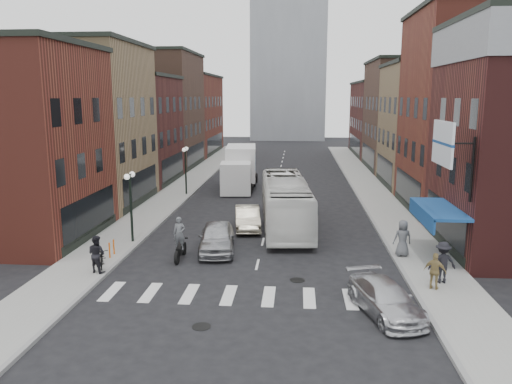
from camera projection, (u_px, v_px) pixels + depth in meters
ground at (256, 271)px, 24.01m from camera, size 160.00×160.00×0.00m
sidewalk_left at (184, 186)px, 46.22m from camera, size 3.00×74.00×0.15m
sidewalk_right at (370, 189)px, 44.84m from camera, size 3.00×74.00×0.15m
curb_left at (200, 187)px, 46.11m from camera, size 0.20×74.00×0.16m
curb_right at (353, 190)px, 44.97m from camera, size 0.20×74.00×0.16m
crosswalk_stripes at (250, 296)px, 21.08m from camera, size 12.00×2.20×0.01m
bldg_left_near at (2, 143)px, 28.56m from camera, size 10.30×9.20×11.30m
bldg_left_mid_a at (74, 125)px, 37.76m from camera, size 10.30×10.20×12.30m
bldg_left_mid_b at (121, 129)px, 47.74m from camera, size 10.30×10.20×10.30m
bldg_left_far_a at (153, 110)px, 58.22m from camera, size 10.30×12.20×13.30m
bldg_left_far_b at (181, 115)px, 72.10m from camera, size 10.30×16.20×11.30m
bldg_right_mid_a at (484, 113)px, 35.14m from camera, size 10.30×10.20×14.30m
bldg_right_mid_b at (442, 126)px, 45.21m from camera, size 10.30×10.20×11.30m
bldg_right_far_a at (415, 115)px, 55.88m from camera, size 10.30×12.20×12.30m
bldg_right_far_b at (391, 119)px, 69.77m from camera, size 10.30×16.20×10.30m
awning_blue at (435, 210)px, 25.24m from camera, size 1.80×5.00×0.78m
billboard_sign at (445, 145)px, 22.65m from camera, size 1.52×3.00×3.70m
distant_tower at (289, 7)px, 95.60m from camera, size 14.00×14.00×50.00m
streetlamp_near at (130, 194)px, 27.98m from camera, size 0.32×1.22×4.11m
streetlamp_far at (185, 162)px, 41.67m from camera, size 0.32×1.22×4.11m
bike_rack at (112, 248)px, 25.80m from camera, size 0.08×0.68×0.80m
box_truck at (240, 168)px, 45.19m from camera, size 3.11×8.83×3.76m
motorcycle_rider at (180, 240)px, 25.55m from camera, size 0.64×2.23×2.27m
transit_bus at (285, 202)px, 31.92m from camera, size 3.73×11.78×3.23m
sedan_left_near at (217, 237)px, 26.99m from camera, size 2.38×4.81×1.58m
sedan_left_far at (247, 218)px, 31.59m from camera, size 2.08×4.47×1.42m
curb_car at (385, 299)px, 19.22m from camera, size 2.98×4.69×1.27m
parked_bicycle at (102, 257)px, 24.21m from camera, size 1.25×1.90×0.95m
ped_left_solo at (97, 254)px, 23.35m from camera, size 0.99×0.77×1.78m
ped_right_a at (443, 262)px, 22.01m from camera, size 1.28×0.75×1.88m
ped_right_b at (435, 271)px, 21.29m from camera, size 1.05×0.84×1.61m
ped_right_c at (403, 238)px, 25.72m from camera, size 0.99×0.71×1.90m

